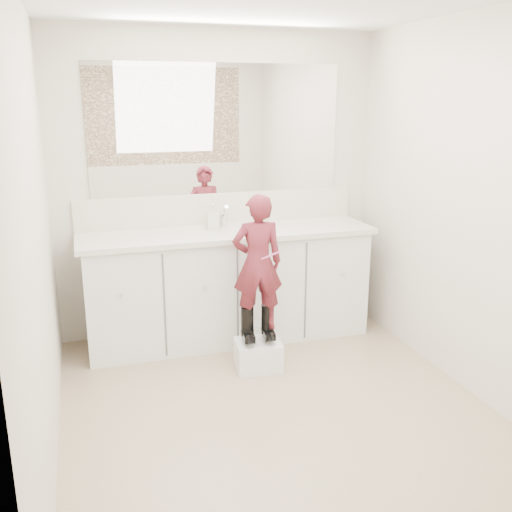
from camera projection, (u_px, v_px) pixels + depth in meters
name	position (u px, v px, depth m)	size (l,w,h in m)	color
floor	(279.00, 413.00, 3.53)	(3.00, 3.00, 0.00)	#847256
wall_back	(219.00, 185.00, 4.58)	(2.60, 2.60, 0.00)	beige
wall_front	(440.00, 319.00, 1.82)	(2.60, 2.60, 0.00)	beige
wall_left	(35.00, 240.00, 2.83)	(3.00, 3.00, 0.00)	beige
wall_right	(476.00, 210.00, 3.57)	(3.00, 3.00, 0.00)	beige
vanity_cabinet	(228.00, 287.00, 4.54)	(2.20, 0.55, 0.85)	silver
countertop	(228.00, 233.00, 4.40)	(2.28, 0.58, 0.04)	beige
backsplash	(219.00, 208.00, 4.62)	(2.28, 0.03, 0.25)	beige
mirror	(218.00, 130.00, 4.45)	(2.00, 0.02, 1.00)	white
dot_panel	(451.00, 178.00, 1.71)	(2.00, 0.01, 1.20)	#472819
faucet	(223.00, 220.00, 4.54)	(0.08, 0.08, 0.10)	silver
cup	(263.00, 223.00, 4.42)	(0.11, 0.11, 0.11)	beige
soap_bottle	(213.00, 217.00, 4.43)	(0.09, 0.09, 0.20)	beige
step_stool	(258.00, 355.00, 4.09)	(0.32, 0.26, 0.20)	white
boot_left	(247.00, 325.00, 4.02)	(0.10, 0.18, 0.26)	black
boot_right	(267.00, 322.00, 4.07)	(0.10, 0.18, 0.26)	black
toddler	(257.00, 263.00, 3.92)	(0.35, 0.23, 0.96)	#9F3138
toothbrush	(271.00, 255.00, 3.85)	(0.01, 0.01, 0.14)	#D85495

